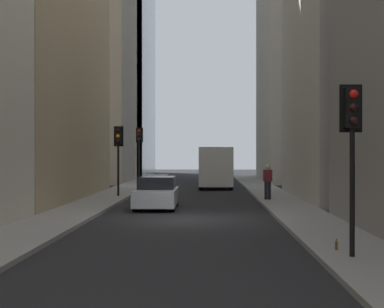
% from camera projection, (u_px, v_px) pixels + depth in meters
% --- Properties ---
extents(ground_plane, '(135.00, 135.00, 0.00)m').
position_uv_depth(ground_plane, '(184.00, 219.00, 23.59)').
color(ground_plane, black).
extents(sidewalk_right, '(90.00, 2.20, 0.14)m').
position_uv_depth(sidewalk_right, '(64.00, 217.00, 23.70)').
color(sidewalk_right, gray).
rests_on(sidewalk_right, ground_plane).
extents(sidewalk_left, '(90.00, 2.20, 0.14)m').
position_uv_depth(sidewalk_left, '(306.00, 218.00, 23.48)').
color(sidewalk_left, gray).
rests_on(sidewalk_left, ground_plane).
extents(building_left_far, '(14.48, 10.00, 31.34)m').
position_uv_depth(building_left_far, '(320.00, 0.00, 54.85)').
color(building_left_far, beige).
rests_on(building_left_far, ground_plane).
extents(building_right_far, '(14.78, 10.50, 27.46)m').
position_uv_depth(building_right_far, '(76.00, 23.00, 54.93)').
color(building_right_far, gray).
rests_on(building_right_far, ground_plane).
extents(delivery_truck, '(6.46, 2.25, 2.84)m').
position_uv_depth(delivery_truck, '(216.00, 167.00, 44.07)').
color(delivery_truck, silver).
rests_on(delivery_truck, ground_plane).
extents(sedan_silver, '(4.30, 1.78, 1.42)m').
position_uv_depth(sedan_silver, '(157.00, 194.00, 28.13)').
color(sedan_silver, '#B7BABF').
rests_on(sedan_silver, ground_plane).
extents(traffic_light_foreground, '(0.43, 0.52, 3.92)m').
position_uv_depth(traffic_light_foreground, '(352.00, 130.00, 14.36)').
color(traffic_light_foreground, black).
rests_on(traffic_light_foreground, sidewalk_left).
extents(traffic_light_midblock, '(0.43, 0.52, 3.78)m').
position_uv_depth(traffic_light_midblock, '(118.00, 145.00, 34.36)').
color(traffic_light_midblock, black).
rests_on(traffic_light_midblock, sidewalk_right).
extents(traffic_light_far_junction, '(0.43, 0.52, 4.18)m').
position_uv_depth(traffic_light_far_junction, '(139.00, 142.00, 46.63)').
color(traffic_light_far_junction, black).
rests_on(traffic_light_far_junction, sidewalk_right).
extents(pedestrian, '(0.26, 0.44, 1.75)m').
position_uv_depth(pedestrian, '(268.00, 180.00, 31.72)').
color(pedestrian, black).
rests_on(pedestrian, sidewalk_left).
extents(discarded_bottle, '(0.07, 0.07, 0.27)m').
position_uv_depth(discarded_bottle, '(336.00, 245.00, 15.35)').
color(discarded_bottle, brown).
rests_on(discarded_bottle, sidewalk_left).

